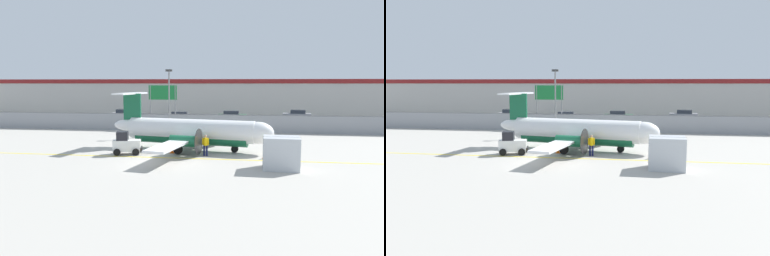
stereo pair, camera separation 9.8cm
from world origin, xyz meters
The scene contains 17 objects.
ground_plane centered at (0.00, 2.00, 0.00)m, with size 140.00×140.00×0.01m.
perimeter_fence centered at (0.00, 18.00, 1.12)m, with size 98.00×0.10×2.10m.
parking_lot_strip centered at (0.00, 29.50, 0.06)m, with size 98.00×17.00×0.12m.
background_building centered at (0.00, 47.99, 3.26)m, with size 91.00×8.10×6.50m.
commuter_airplane centered at (1.53, 5.67, 1.60)m, with size 14.62×16.02×4.92m.
baggage_tug centered at (-3.60, 2.97, 0.86)m, with size 2.51×1.78×1.88m.
ground_crew_worker centered at (2.88, 3.19, 0.95)m, with size 0.55×0.37×1.70m.
cargo_container centered at (8.44, -0.63, 1.10)m, with size 2.50×2.13×2.20m.
traffic_cone_near_left centered at (-0.01, 4.00, 0.31)m, with size 0.36×0.36×0.64m.
traffic_cone_near_right centered at (-1.61, 3.57, 0.31)m, with size 0.36×0.36×0.64m.
traffic_cone_far_left centered at (7.53, 2.74, 0.31)m, with size 0.36×0.36×0.64m.
parked_car_0 centered at (-12.81, 30.33, 0.89)m, with size 4.31×2.24×1.58m.
parked_car_1 centered at (-3.57, 26.71, 0.89)m, with size 4.31×2.24×1.58m.
parked_car_2 centered at (3.94, 29.60, 0.89)m, with size 4.22×2.05×1.58m.
parked_car_3 centered at (13.78, 32.98, 0.89)m, with size 4.38×2.42×1.58m.
apron_light_pole centered at (-2.39, 14.35, 4.30)m, with size 0.70×0.30×7.27m.
highway_sign centered at (-4.41, 20.09, 4.14)m, with size 3.60×0.14×5.50m.
Camera 1 is at (6.07, -26.06, 5.80)m, focal length 35.00 mm.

